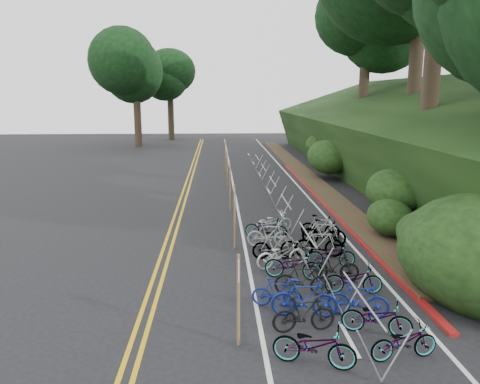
{
  "coord_description": "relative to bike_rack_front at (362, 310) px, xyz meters",
  "views": [
    {
      "loc": [
        -0.06,
        -12.16,
        5.8
      ],
      "look_at": [
        1.02,
        9.42,
        1.3
      ],
      "focal_mm": 35.0,
      "sensor_mm": 36.0,
      "label": 1
    }
  ],
  "objects": [
    {
      "name": "ground",
      "position": [
        -3.27,
        2.23,
        -0.89
      ],
      "size": [
        120.0,
        120.0,
        0.0
      ],
      "primitive_type": "plane",
      "color": "black",
      "rests_on": "ground"
    },
    {
      "name": "red_curb",
      "position": [
        2.43,
        14.23,
        -0.84
      ],
      "size": [
        0.25,
        28.0,
        0.1
      ],
      "primitive_type": "cube",
      "color": "maroon",
      "rests_on": "ground"
    },
    {
      "name": "road_markings",
      "position": [
        -2.64,
        12.33,
        -0.89
      ],
      "size": [
        7.47,
        80.0,
        0.01
      ],
      "color": "gold",
      "rests_on": "ground"
    },
    {
      "name": "signposts_rest",
      "position": [
        -2.67,
        16.23,
        0.54
      ],
      "size": [
        0.08,
        18.4,
        2.5
      ],
      "color": "brown",
      "rests_on": "ground"
    },
    {
      "name": "bike_rack_front",
      "position": [
        0.0,
        0.0,
        0.0
      ],
      "size": [
        1.16,
        3.16,
        1.22
      ],
      "color": "#9FA2A7",
      "rests_on": "ground"
    },
    {
      "name": "signpost_near",
      "position": [
        -2.86,
        0.16,
        0.4
      ],
      "size": [
        0.08,
        0.4,
        2.25
      ],
      "color": "brown",
      "rests_on": "ground"
    },
    {
      "name": "bike_racks_rest",
      "position": [
        -0.27,
        15.23,
        -0.04
      ],
      "size": [
        1.14,
        23.0,
        1.17
      ],
      "color": "#9FA2A7",
      "rests_on": "ground"
    },
    {
      "name": "embankment",
      "position": [
        9.69,
        21.27,
        1.67
      ],
      "size": [
        14.3,
        48.14,
        9.11
      ],
      "color": "black",
      "rests_on": "ground"
    },
    {
      "name": "bike_front",
      "position": [
        -1.7,
        2.11,
        -0.47
      ],
      "size": [
        0.73,
        1.48,
        0.85
      ],
      "primitive_type": "imported",
      "rotation": [
        0.0,
        0.0,
        1.33
      ],
      "color": "navy",
      "rests_on": "ground"
    },
    {
      "name": "tree_cluster",
      "position": [
        6.49,
        24.27,
        11.41
      ],
      "size": [
        33.22,
        54.68,
        19.76
      ],
      "color": "#2D2319",
      "rests_on": "ground"
    },
    {
      "name": "bike_valet",
      "position": [
        -0.36,
        4.18,
        -0.41
      ],
      "size": [
        3.3,
        12.14,
        1.08
      ],
      "color": "slate",
      "rests_on": "ground"
    }
  ]
}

